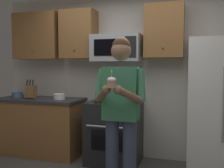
{
  "coord_description": "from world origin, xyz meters",
  "views": [
    {
      "loc": [
        0.95,
        -2.26,
        1.44
      ],
      "look_at": [
        0.1,
        0.43,
        1.25
      ],
      "focal_mm": 41.03,
      "sensor_mm": 36.0,
      "label": 1
    }
  ],
  "objects_px": {
    "microwave": "(117,48)",
    "knife_block": "(31,91)",
    "refrigerator": "(224,108)",
    "bowl_large_white": "(59,96)",
    "person": "(121,107)",
    "oven_range": "(114,132)",
    "bowl_small_colored": "(17,95)",
    "cupcake": "(112,82)"
  },
  "relations": [
    {
      "from": "microwave",
      "to": "knife_block",
      "type": "relative_size",
      "value": 2.31
    },
    {
      "from": "microwave",
      "to": "refrigerator",
      "type": "bearing_deg",
      "value": -6.03
    },
    {
      "from": "bowl_large_white",
      "to": "knife_block",
      "type": "bearing_deg",
      "value": -176.37
    },
    {
      "from": "knife_block",
      "to": "bowl_large_white",
      "type": "bearing_deg",
      "value": 3.63
    },
    {
      "from": "person",
      "to": "oven_range",
      "type": "bearing_deg",
      "value": 110.8
    },
    {
      "from": "refrigerator",
      "to": "bowl_small_colored",
      "type": "bearing_deg",
      "value": 178.96
    },
    {
      "from": "oven_range",
      "to": "bowl_small_colored",
      "type": "height_order",
      "value": "bowl_small_colored"
    },
    {
      "from": "person",
      "to": "bowl_small_colored",
      "type": "bearing_deg",
      "value": 155.39
    },
    {
      "from": "knife_block",
      "to": "bowl_large_white",
      "type": "height_order",
      "value": "knife_block"
    },
    {
      "from": "oven_range",
      "to": "person",
      "type": "bearing_deg",
      "value": -69.2
    },
    {
      "from": "oven_range",
      "to": "microwave",
      "type": "distance_m",
      "value": 1.26
    },
    {
      "from": "microwave",
      "to": "bowl_small_colored",
      "type": "height_order",
      "value": "microwave"
    },
    {
      "from": "oven_range",
      "to": "bowl_large_white",
      "type": "distance_m",
      "value": 1.05
    },
    {
      "from": "bowl_large_white",
      "to": "bowl_small_colored",
      "type": "xyz_separation_m",
      "value": [
        -0.81,
        0.02,
        0.0
      ]
    },
    {
      "from": "bowl_small_colored",
      "to": "knife_block",
      "type": "bearing_deg",
      "value": -9.1
    },
    {
      "from": "knife_block",
      "to": "bowl_small_colored",
      "type": "relative_size",
      "value": 1.67
    },
    {
      "from": "person",
      "to": "cupcake",
      "type": "distance_m",
      "value": 0.44
    },
    {
      "from": "knife_block",
      "to": "microwave",
      "type": "bearing_deg",
      "value": 5.94
    },
    {
      "from": "knife_block",
      "to": "refrigerator",
      "type": "bearing_deg",
      "value": -0.19
    },
    {
      "from": "microwave",
      "to": "cupcake",
      "type": "distance_m",
      "value": 1.49
    },
    {
      "from": "oven_range",
      "to": "knife_block",
      "type": "relative_size",
      "value": 2.91
    },
    {
      "from": "person",
      "to": "cupcake",
      "type": "bearing_deg",
      "value": -90.0
    },
    {
      "from": "microwave",
      "to": "bowl_large_white",
      "type": "xyz_separation_m",
      "value": [
        -0.92,
        -0.12,
        -0.75
      ]
    },
    {
      "from": "oven_range",
      "to": "knife_block",
      "type": "distance_m",
      "value": 1.54
    },
    {
      "from": "bowl_small_colored",
      "to": "person",
      "type": "height_order",
      "value": "person"
    },
    {
      "from": "refrigerator",
      "to": "bowl_small_colored",
      "type": "height_order",
      "value": "refrigerator"
    },
    {
      "from": "bowl_large_white",
      "to": "cupcake",
      "type": "distance_m",
      "value": 1.83
    },
    {
      "from": "knife_block",
      "to": "bowl_small_colored",
      "type": "height_order",
      "value": "knife_block"
    },
    {
      "from": "refrigerator",
      "to": "cupcake",
      "type": "xyz_separation_m",
      "value": [
        -1.14,
        -1.23,
        0.39
      ]
    },
    {
      "from": "microwave",
      "to": "cupcake",
      "type": "bearing_deg",
      "value": -75.59
    },
    {
      "from": "bowl_small_colored",
      "to": "person",
      "type": "distance_m",
      "value": 2.3
    },
    {
      "from": "refrigerator",
      "to": "cupcake",
      "type": "height_order",
      "value": "refrigerator"
    },
    {
      "from": "microwave",
      "to": "cupcake",
      "type": "height_order",
      "value": "microwave"
    },
    {
      "from": "refrigerator",
      "to": "cupcake",
      "type": "relative_size",
      "value": 10.35
    },
    {
      "from": "knife_block",
      "to": "person",
      "type": "xyz_separation_m",
      "value": [
        1.78,
        -0.91,
        -0.04
      ]
    },
    {
      "from": "microwave",
      "to": "knife_block",
      "type": "distance_m",
      "value": 1.59
    },
    {
      "from": "bowl_large_white",
      "to": "person",
      "type": "relative_size",
      "value": 0.11
    },
    {
      "from": "bowl_large_white",
      "to": "person",
      "type": "xyz_separation_m",
      "value": [
        1.28,
        -0.94,
        0.03
      ]
    },
    {
      "from": "oven_range",
      "to": "person",
      "type": "relative_size",
      "value": 0.53
    },
    {
      "from": "microwave",
      "to": "person",
      "type": "height_order",
      "value": "microwave"
    },
    {
      "from": "bowl_large_white",
      "to": "oven_range",
      "type": "bearing_deg",
      "value": -0.17
    },
    {
      "from": "microwave",
      "to": "oven_range",
      "type": "bearing_deg",
      "value": -90.02
    }
  ]
}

